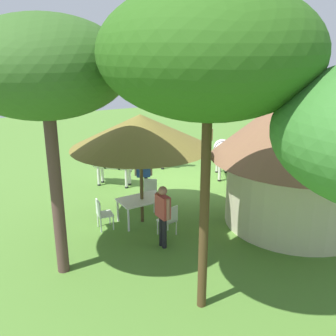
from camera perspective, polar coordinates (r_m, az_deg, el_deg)
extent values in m
plane|color=#528131|center=(14.93, 1.62, -2.26)|extent=(36.00, 36.00, 0.00)
cylinder|color=beige|center=(12.00, 18.44, -3.23)|extent=(4.09, 4.09, 2.02)
cone|color=brown|center=(11.44, 19.48, 6.69)|extent=(5.17, 5.17, 2.20)
cylinder|color=#4C3B23|center=(11.40, -3.94, -2.61)|extent=(0.10, 0.10, 2.32)
cone|color=olive|center=(10.94, -4.12, 5.47)|extent=(4.01, 4.01, 0.96)
cube|color=white|center=(11.57, -3.89, -4.65)|extent=(1.44, 0.98, 0.04)
cylinder|color=silver|center=(11.68, -0.23, -6.35)|extent=(0.06, 0.06, 0.70)
cylinder|color=silver|center=(11.15, -5.86, -7.67)|extent=(0.06, 0.06, 0.70)
cylinder|color=silver|center=(12.29, -2.04, -5.09)|extent=(0.06, 0.06, 0.70)
cylinder|color=silver|center=(11.79, -7.44, -6.28)|extent=(0.06, 0.06, 0.70)
cube|color=white|center=(11.37, -9.30, -6.75)|extent=(0.44, 0.46, 0.04)
cube|color=white|center=(11.24, -10.29, -5.85)|extent=(0.06, 0.44, 0.45)
cylinder|color=white|center=(11.67, -8.62, -7.26)|extent=(0.04, 0.04, 0.45)
cylinder|color=white|center=(11.34, -8.10, -8.02)|extent=(0.04, 0.04, 0.45)
cylinder|color=white|center=(11.60, -10.35, -7.53)|extent=(0.04, 0.04, 0.45)
cylinder|color=white|center=(11.26, -9.88, -8.30)|extent=(0.04, 0.04, 0.45)
cube|color=silver|center=(10.87, -0.15, -7.71)|extent=(0.53, 0.52, 0.04)
cube|color=silver|center=(10.64, 0.52, -6.95)|extent=(0.44, 0.15, 0.45)
cylinder|color=silver|center=(10.98, -1.53, -8.75)|extent=(0.04, 0.04, 0.45)
cylinder|color=silver|center=(11.20, -0.03, -8.17)|extent=(0.04, 0.04, 0.45)
cylinder|color=silver|center=(10.73, -0.28, -9.40)|extent=(0.04, 0.04, 0.45)
cylinder|color=silver|center=(10.96, 1.23, -8.79)|extent=(0.04, 0.04, 0.45)
cube|color=silver|center=(12.70, -2.79, -3.83)|extent=(0.60, 0.60, 0.04)
cube|color=silver|center=(12.79, -2.64, -2.58)|extent=(0.38, 0.28, 0.45)
cylinder|color=silver|center=(12.59, -2.08, -5.13)|extent=(0.04, 0.04, 0.45)
cylinder|color=silver|center=(12.66, -3.78, -5.02)|extent=(0.04, 0.04, 0.45)
cylinder|color=silver|center=(12.92, -1.79, -4.51)|extent=(0.04, 0.04, 0.45)
cylinder|color=silver|center=(12.98, -3.45, -4.41)|extent=(0.04, 0.04, 0.45)
cylinder|color=black|center=(10.22, -0.55, -9.60)|extent=(0.12, 0.12, 0.85)
cylinder|color=black|center=(10.34, -0.98, -9.27)|extent=(0.12, 0.12, 0.85)
cube|color=#B64040|center=(9.97, -0.78, -5.72)|extent=(0.25, 0.48, 0.60)
cylinder|color=#A3685B|center=(9.76, 0.01, -6.15)|extent=(0.09, 0.09, 0.57)
cylinder|color=#A3685B|center=(10.17, -1.54, -5.12)|extent=(0.09, 0.09, 0.57)
sphere|color=#A3685B|center=(9.80, -0.79, -3.37)|extent=(0.23, 0.23, 0.23)
cylinder|color=black|center=(13.27, -3.93, -2.99)|extent=(0.12, 0.12, 0.85)
cylinder|color=black|center=(13.27, -3.28, -2.98)|extent=(0.12, 0.12, 0.85)
cube|color=#2A4FAF|center=(13.03, -3.66, -0.01)|extent=(0.50, 0.37, 0.60)
cylinder|color=tan|center=(13.03, -4.80, 0.03)|extent=(0.09, 0.09, 0.56)
cylinder|color=tan|center=(13.03, -2.52, 0.09)|extent=(0.09, 0.09, 0.56)
sphere|color=tan|center=(12.91, -3.70, 1.82)|extent=(0.23, 0.23, 0.23)
cylinder|color=black|center=(18.25, 5.95, 2.79)|extent=(0.12, 0.12, 0.83)
cylinder|color=black|center=(18.32, 5.56, 2.86)|extent=(0.12, 0.12, 0.83)
cube|color=#3A8E69|center=(18.12, 5.82, 5.00)|extent=(0.39, 0.50, 0.59)
cylinder|color=#A07349|center=(17.99, 6.53, 4.94)|extent=(0.09, 0.09, 0.56)
cylinder|color=#A07349|center=(18.24, 5.13, 5.16)|extent=(0.09, 0.09, 0.56)
sphere|color=#A07349|center=(18.03, 5.87, 6.32)|extent=(0.23, 0.23, 0.23)
cylinder|color=silver|center=(16.60, -2.83, 3.58)|extent=(1.68, 1.48, 0.62)
cylinder|color=black|center=(16.68, -3.93, 3.63)|extent=(0.45, 0.55, 0.63)
cylinder|color=black|center=(16.54, -1.84, 3.54)|extent=(0.45, 0.55, 0.63)
cylinder|color=silver|center=(16.39, -0.05, 4.07)|extent=(0.59, 0.54, 0.49)
cube|color=silver|center=(16.31, 0.92, 4.57)|extent=(0.43, 0.38, 0.20)
cube|color=black|center=(16.28, 1.55, 4.44)|extent=(0.17, 0.17, 0.12)
cube|color=black|center=(16.34, -0.05, 4.75)|extent=(0.32, 0.25, 0.28)
cylinder|color=silver|center=(16.80, -0.60, 1.52)|extent=(0.11, 0.11, 0.81)
cylinder|color=black|center=(16.91, -0.60, 0.29)|extent=(0.13, 0.13, 0.06)
cylinder|color=silver|center=(16.48, -0.83, 1.19)|extent=(0.11, 0.11, 0.81)
cylinder|color=black|center=(16.59, -0.82, -0.06)|extent=(0.13, 0.13, 0.06)
cylinder|color=silver|center=(17.08, -4.70, 1.73)|extent=(0.11, 0.11, 0.81)
cylinder|color=black|center=(17.19, -4.67, 0.52)|extent=(0.13, 0.13, 0.06)
cylinder|color=silver|center=(16.76, -5.00, 1.41)|extent=(0.11, 0.11, 0.81)
cylinder|color=black|center=(16.87, -4.97, 0.18)|extent=(0.13, 0.13, 0.06)
cylinder|color=black|center=(16.84, -5.71, 3.38)|extent=(0.22, 0.18, 0.53)
cylinder|color=silver|center=(15.51, 8.27, 2.37)|extent=(1.29, 1.57, 0.71)
cylinder|color=black|center=(15.78, 8.16, 2.65)|extent=(0.68, 0.41, 0.73)
cylinder|color=black|center=(15.27, 8.37, 2.12)|extent=(0.68, 0.41, 0.73)
cylinder|color=silver|center=(14.79, 8.59, 2.32)|extent=(0.54, 0.64, 0.52)
cube|color=silver|center=(14.48, 8.74, 2.63)|extent=(0.35, 0.44, 0.20)
cube|color=black|center=(14.32, 8.82, 2.32)|extent=(0.16, 0.16, 0.12)
cube|color=black|center=(14.74, 8.63, 3.07)|extent=(0.21, 0.34, 0.28)
cylinder|color=silver|center=(15.22, 9.11, -0.55)|extent=(0.11, 0.11, 0.78)
cylinder|color=black|center=(15.33, 9.04, -1.82)|extent=(0.13, 0.13, 0.06)
cylinder|color=silver|center=(15.17, 7.64, -0.54)|extent=(0.11, 0.11, 0.78)
cylinder|color=black|center=(15.29, 7.59, -1.81)|extent=(0.13, 0.13, 0.06)
cylinder|color=silver|center=(16.23, 8.66, 0.64)|extent=(0.11, 0.11, 0.78)
cylinder|color=black|center=(16.33, 8.60, -0.56)|extent=(0.13, 0.13, 0.06)
cylinder|color=silver|center=(16.18, 7.28, 0.66)|extent=(0.11, 0.11, 0.78)
cylinder|color=black|center=(16.29, 7.23, -0.55)|extent=(0.13, 0.13, 0.06)
cylinder|color=black|center=(16.26, 7.97, 2.74)|extent=(0.16, 0.23, 0.53)
cylinder|color=silver|center=(14.57, -8.08, 1.03)|extent=(1.52, 1.43, 0.63)
cylinder|color=black|center=(14.46, -7.01, 0.95)|extent=(0.48, 0.54, 0.65)
cylinder|color=black|center=(14.66, -9.04, 1.10)|extent=(0.48, 0.54, 0.65)
cylinder|color=silver|center=(14.80, -10.74, 1.89)|extent=(0.59, 0.56, 0.49)
cube|color=silver|center=(14.87, -11.76, 2.55)|extent=(0.42, 0.40, 0.20)
cube|color=black|center=(14.96, -12.38, 2.47)|extent=(0.17, 0.17, 0.12)
cube|color=black|center=(14.74, -10.79, 2.64)|extent=(0.30, 0.27, 0.28)
cylinder|color=silver|center=(14.81, -10.23, -1.24)|extent=(0.11, 0.11, 0.73)
cylinder|color=black|center=(14.92, -10.16, -2.45)|extent=(0.13, 0.13, 0.06)
cylinder|color=silver|center=(15.11, -9.69, -0.82)|extent=(0.11, 0.11, 0.73)
cylinder|color=black|center=(15.22, -9.63, -2.01)|extent=(0.13, 0.13, 0.06)
cylinder|color=silver|center=(14.41, -6.18, -1.60)|extent=(0.11, 0.11, 0.73)
cylinder|color=black|center=(14.52, -6.14, -2.84)|extent=(0.13, 0.13, 0.06)
cylinder|color=silver|center=(14.71, -5.72, -1.16)|extent=(0.11, 0.11, 0.73)
cylinder|color=black|center=(14.83, -5.68, -2.38)|extent=(0.13, 0.13, 0.06)
cylinder|color=black|center=(14.33, -5.17, 0.44)|extent=(0.21, 0.19, 0.53)
cylinder|color=brown|center=(8.99, -16.10, -4.23)|extent=(0.28, 0.28, 3.74)
ellipsoid|color=#335F21|center=(8.38, -17.81, 14.04)|extent=(3.50, 3.50, 2.10)
cylinder|color=#4C361E|center=(7.45, 5.37, -7.33)|extent=(0.18, 0.18, 3.97)
ellipsoid|color=#2B5D17|center=(6.75, 6.14, 16.59)|extent=(3.78, 3.78, 2.27)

